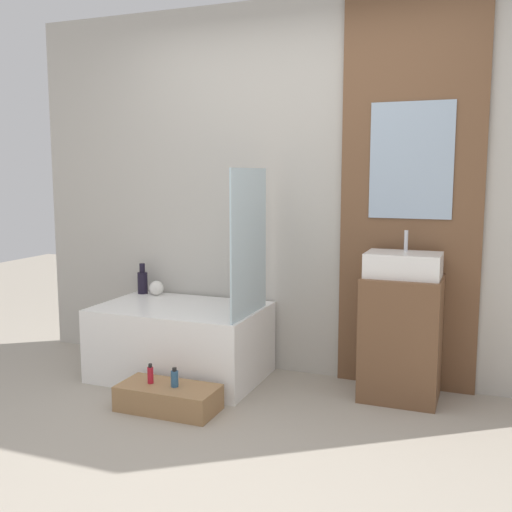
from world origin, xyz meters
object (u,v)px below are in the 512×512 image
Objects in this scene: bathtub at (181,341)px; wooden_step_bench at (168,398)px; sink at (403,265)px; vase_tall_dark at (143,281)px; vase_round_light at (156,288)px; bottle_soap_secondary at (175,378)px; bottle_soap_primary at (150,375)px.

wooden_step_bench is (0.22, -0.57, -0.18)m from bathtub.
sink is at bearing 29.55° from wooden_step_bench.
vase_tall_dark is (-0.48, 0.29, 0.35)m from bathtub.
wooden_step_bench is at bearing -150.45° from sink.
wooden_step_bench is 1.22m from vase_tall_dark.
vase_round_light is at bearing 142.46° from bathtub.
vase_tall_dark is (-1.97, 0.13, -0.26)m from sink.
bathtub is 0.64m from wooden_step_bench.
vase_round_light reaches higher than wooden_step_bench.
vase_tall_dark is at bearing 176.12° from sink.
vase_round_light is (-1.84, 0.12, -0.30)m from sink.
bottle_soap_secondary is at bearing -48.97° from vase_tall_dark.
wooden_step_bench is 1.66m from sink.
bathtub is at bearing 99.54° from bottle_soap_primary.
vase_round_light is at bearing 126.18° from bottle_soap_secondary.
bottle_soap_secondary is at bearing -149.54° from sink.
bottle_soap_primary is (-1.39, -0.72, -0.65)m from sink.
vase_round_light is at bearing 124.10° from wooden_step_bench.
bottle_soap_primary is (0.10, -0.57, -0.05)m from bathtub.
bathtub is 0.63m from bottle_soap_secondary.
bottle_soap_secondary is (0.26, -0.57, -0.05)m from bathtub.
bottle_soap_primary is at bearing -80.46° from bathtub.
sink is 4.18× the size of vase_round_light.
bathtub is 9.67× the size of bottle_soap_secondary.
wooden_step_bench is 0.14m from bottle_soap_secondary.
sink is 1.87m from vase_round_light.
vase_tall_dark reaches higher than bathtub.
sink reaches higher than wooden_step_bench.
sink is 3.87× the size of bottle_soap_secondary.
vase_tall_dark reaches higher than vase_round_light.
wooden_step_bench is 4.99× the size of bottle_soap_primary.
bottle_soap_secondary reaches higher than wooden_step_bench.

